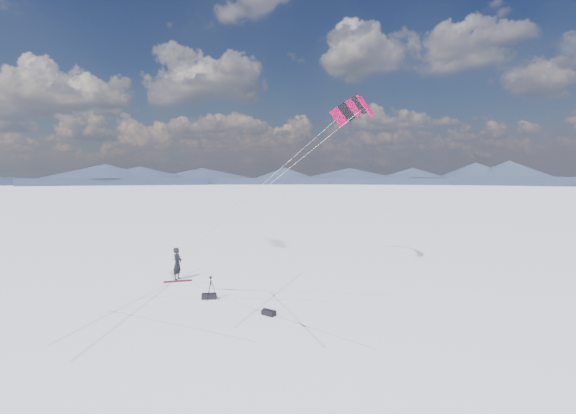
# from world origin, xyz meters

# --- Properties ---
(ground) EXTENTS (1800.00, 1800.00, 0.00)m
(ground) POSITION_xyz_m (0.00, 0.00, 0.00)
(ground) COLOR white
(horizon_hills) EXTENTS (704.47, 706.88, 8.00)m
(horizon_hills) POSITION_xyz_m (-0.00, -0.00, 2.99)
(horizon_hills) COLOR black
(horizon_hills) RESTS_ON ground
(snow_tracks) EXTENTS (17.62, 14.39, 0.01)m
(snow_tracks) POSITION_xyz_m (-0.56, -0.72, 0.00)
(snow_tracks) COLOR silver
(snow_tracks) RESTS_ON ground
(snowkiter) EXTENTS (0.55, 0.76, 1.93)m
(snowkiter) POSITION_xyz_m (-1.77, 4.24, 0.00)
(snowkiter) COLOR black
(snowkiter) RESTS_ON ground
(snowboard) EXTENTS (1.63, 0.85, 0.04)m
(snowboard) POSITION_xyz_m (-1.60, 3.75, 0.02)
(snowboard) COLOR maroon
(snowboard) RESTS_ON ground
(tripod) EXTENTS (0.56, 0.59, 1.20)m
(tripod) POSITION_xyz_m (1.23, 0.31, 0.77)
(tripod) COLOR black
(tripod) RESTS_ON ground
(gear_bag_a) EXTENTS (0.77, 0.44, 0.32)m
(gear_bag_a) POSITION_xyz_m (1.10, 0.41, 0.14)
(gear_bag_a) COLOR black
(gear_bag_a) RESTS_ON ground
(gear_bag_b) EXTENTS (0.69, 0.60, 0.29)m
(gear_bag_b) POSITION_xyz_m (4.38, -1.89, 0.13)
(gear_bag_b) COLOR black
(gear_bag_b) RESTS_ON ground
(power_kite) EXTENTS (12.02, 5.85, 10.11)m
(power_kite) POSITION_xyz_m (8.98, 7.48, 10.49)
(power_kite) COLOR #B2043D
(power_kite) RESTS_ON ground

